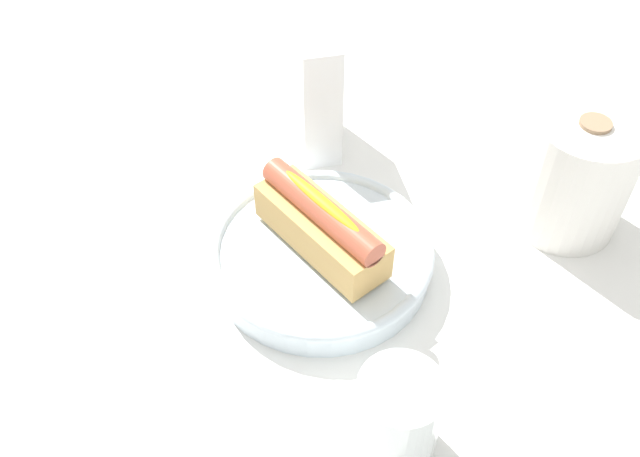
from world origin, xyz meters
The scene contains 6 objects.
ground_plane centered at (0.00, 0.00, 0.00)m, with size 2.40×2.40×0.00m, color white.
serving_bowl centered at (0.00, 0.01, 0.02)m, with size 0.23×0.23×0.03m.
hotdog_front centered at (0.00, 0.01, 0.06)m, with size 0.16×0.08×0.06m.
water_glass centered at (0.20, -0.03, 0.04)m, with size 0.07×0.07×0.09m.
paper_towel_roll centered at (0.06, 0.27, 0.07)m, with size 0.11×0.11×0.13m.
napkin_box centered at (-0.19, 0.09, 0.07)m, with size 0.11×0.04×0.15m, color white.
Camera 1 is at (0.41, -0.20, 0.54)m, focal length 38.80 mm.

